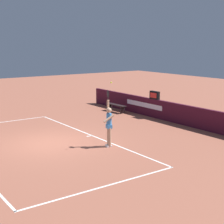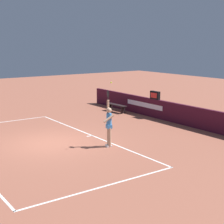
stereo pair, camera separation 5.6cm
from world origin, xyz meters
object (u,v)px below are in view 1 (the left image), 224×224
at_px(tennis_ball, 111,83).
at_px(courtside_bench_near, 116,106).
at_px(speed_display, 155,95).
at_px(tennis_player, 109,123).

distance_m(tennis_ball, courtside_bench_near, 8.24).
xyz_separation_m(speed_display, courtside_bench_near, (-2.74, -0.84, -0.98)).
bearing_deg(tennis_ball, courtside_bench_near, 142.35).
distance_m(speed_display, courtside_bench_near, 3.03).
bearing_deg(speed_display, courtside_bench_near, -162.89).
height_order(tennis_player, courtside_bench_near, tennis_player).
bearing_deg(speed_display, tennis_player, -59.47).
bearing_deg(tennis_player, courtside_bench_near, 141.58).
bearing_deg(courtside_bench_near, speed_display, 17.11).
bearing_deg(tennis_player, tennis_ball, 6.31).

